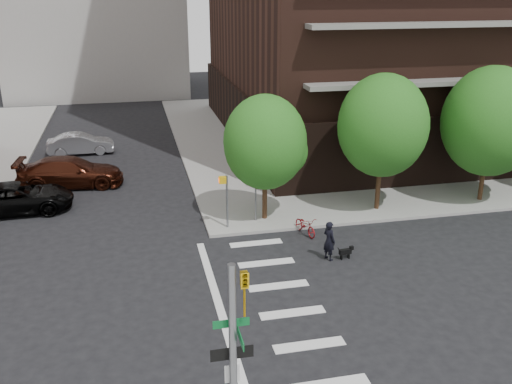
{
  "coord_description": "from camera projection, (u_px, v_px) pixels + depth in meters",
  "views": [
    {
      "loc": [
        -2.16,
        -17.05,
        11.16
      ],
      "look_at": [
        3.0,
        6.0,
        2.5
      ],
      "focal_mm": 40.0,
      "sensor_mm": 36.0,
      "label": 1
    }
  ],
  "objects": [
    {
      "name": "crosswalk",
      "position": [
        271.0,
        315.0,
        20.35
      ],
      "size": [
        3.85,
        13.0,
        0.01
      ],
      "color": "silver",
      "rests_on": "ground"
    },
    {
      "name": "parked_car_silver",
      "position": [
        81.0,
        144.0,
        39.4
      ],
      "size": [
        1.71,
        4.49,
        1.46
      ],
      "primitive_type": "imported",
      "rotation": [
        0.0,
        0.0,
        1.61
      ],
      "color": "#A2A3A9",
      "rests_on": "ground"
    },
    {
      "name": "ground",
      "position": [
        210.0,
        323.0,
        19.9
      ],
      "size": [
        120.0,
        120.0,
        0.0
      ],
      "primitive_type": "plane",
      "color": "black",
      "rests_on": "ground"
    },
    {
      "name": "parked_car_black",
      "position": [
        17.0,
        198.0,
        29.33
      ],
      "size": [
        2.82,
        5.7,
        1.55
      ],
      "primitive_type": "imported",
      "rotation": [
        0.0,
        0.0,
        1.61
      ],
      "color": "black",
      "rests_on": "ground"
    },
    {
      "name": "dog",
      "position": [
        346.0,
        251.0,
        24.44
      ],
      "size": [
        0.66,
        0.24,
        0.55
      ],
      "rotation": [
        0.0,
        0.0,
        0.11
      ],
      "color": "black",
      "rests_on": "ground"
    },
    {
      "name": "tree_c",
      "position": [
        491.0,
        122.0,
        29.44
      ],
      "size": [
        5.0,
        5.0,
        6.8
      ],
      "color": "#301E11",
      "rests_on": "sidewalk_ne"
    },
    {
      "name": "tree_a",
      "position": [
        265.0,
        142.0,
        27.12
      ],
      "size": [
        4.0,
        4.0,
        5.9
      ],
      "color": "#301E11",
      "rests_on": "sidewalk_ne"
    },
    {
      "name": "dog_walker",
      "position": [
        329.0,
        241.0,
        24.23
      ],
      "size": [
        0.75,
        0.64,
        1.75
      ],
      "primitive_type": "imported",
      "rotation": [
        0.0,
        0.0,
        1.98
      ],
      "color": "black",
      "rests_on": "ground"
    },
    {
      "name": "pedestrian_signal",
      "position": [
        233.0,
        192.0,
        27.0
      ],
      "size": [
        2.18,
        0.67,
        2.6
      ],
      "color": "slate",
      "rests_on": "sidewalk_ne"
    },
    {
      "name": "parked_car_maroon",
      "position": [
        70.0,
        172.0,
        33.07
      ],
      "size": [
        2.91,
        6.15,
        1.73
      ],
      "primitive_type": "imported",
      "rotation": [
        0.0,
        0.0,
        1.49
      ],
      "color": "#39160C",
      "rests_on": "ground"
    },
    {
      "name": "scooter",
      "position": [
        305.0,
        225.0,
        26.83
      ],
      "size": [
        0.99,
        1.77,
        0.88
      ],
      "primitive_type": "imported",
      "rotation": [
        0.0,
        0.0,
        0.25
      ],
      "color": "maroon",
      "rests_on": "ground"
    },
    {
      "name": "tree_b",
      "position": [
        383.0,
        126.0,
        28.18
      ],
      "size": [
        4.5,
        4.5,
        6.65
      ],
      "color": "#301E11",
      "rests_on": "sidewalk_ne"
    },
    {
      "name": "sidewalk_ne",
      "position": [
        421.0,
        131.0,
        45.61
      ],
      "size": [
        39.0,
        33.0,
        0.15
      ],
      "primitive_type": "cube",
      "color": "gray",
      "rests_on": "ground"
    }
  ]
}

